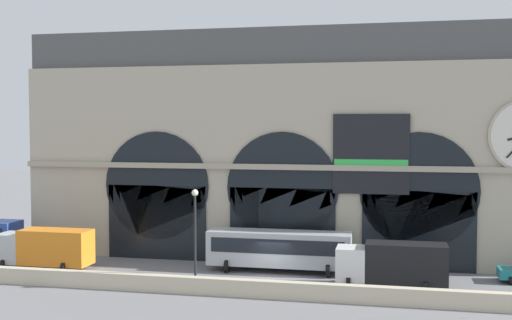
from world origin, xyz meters
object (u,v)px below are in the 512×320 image
(box_truck_mideast, at_px, (393,263))
(street_lamp_quayside, at_px, (195,226))
(bus_center, at_px, (279,249))
(box_truck_west, at_px, (45,247))

(box_truck_mideast, distance_m, street_lamp_quayside, 13.85)
(bus_center, xyz_separation_m, street_lamp_quayside, (-4.57, -6.79, 2.63))
(box_truck_west, relative_size, bus_center, 0.68)
(box_truck_west, xyz_separation_m, street_lamp_quayside, (13.44, -3.86, 2.71))
(box_truck_west, height_order, bus_center, box_truck_west)
(box_truck_west, height_order, street_lamp_quayside, street_lamp_quayside)
(box_truck_west, bearing_deg, bus_center, 9.26)
(box_truck_mideast, bearing_deg, bus_center, 159.73)
(bus_center, xyz_separation_m, box_truck_mideast, (8.51, -3.14, -0.08))
(box_truck_mideast, relative_size, street_lamp_quayside, 1.09)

